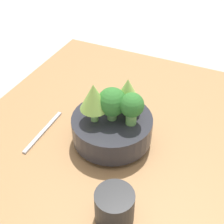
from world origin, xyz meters
TOP-DOWN VIEW (x-y plane):
  - ground_plane at (0.00, 0.00)m, footprint 6.00×6.00m
  - table at (0.00, 0.00)m, footprint 0.89×0.83m
  - bowl at (0.02, -0.02)m, footprint 0.20×0.20m
  - broccoli_floret_center at (0.02, -0.02)m, footprint 0.07×0.07m
  - broccoli_floret_back at (0.02, 0.03)m, footprint 0.06×0.06m
  - romanesco_piece_near at (0.05, -0.06)m, footprint 0.07×0.07m
  - romanesco_piece_far at (-0.01, -0.00)m, footprint 0.07×0.07m
  - cup at (0.23, 0.07)m, footprint 0.08×0.08m
  - fork at (0.07, -0.21)m, footprint 0.17×0.01m

SIDE VIEW (x-z plane):
  - ground_plane at x=0.00m, z-range 0.00..0.00m
  - table at x=0.00m, z-range 0.00..0.04m
  - fork at x=0.07m, z-range 0.04..0.05m
  - cup at x=0.23m, z-range 0.04..0.12m
  - bowl at x=0.02m, z-range 0.05..0.13m
  - broccoli_floret_center at x=0.02m, z-range 0.13..0.22m
  - broccoli_floret_back at x=0.02m, z-range 0.13..0.22m
  - romanesco_piece_far at x=-0.01m, z-range 0.13..0.23m
  - romanesco_piece_near at x=0.05m, z-range 0.14..0.24m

